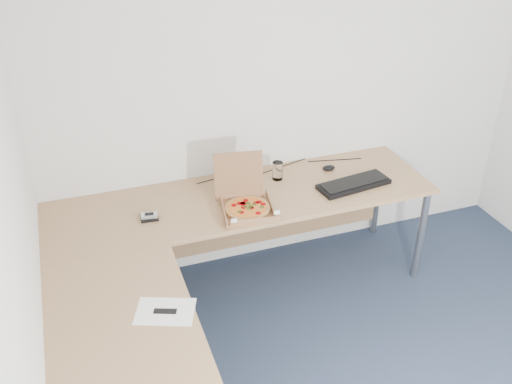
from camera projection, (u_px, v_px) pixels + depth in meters
name	position (u px, v px, depth m)	size (l,w,h in m)	color
room_shell	(455.00, 231.00, 2.46)	(3.50, 3.50, 2.50)	silver
desk	(212.00, 247.00, 3.30)	(2.50, 2.20, 0.73)	tan
pizza_box	(247.00, 205.00, 3.56)	(0.31, 0.36, 0.32)	#9F6D45
drinking_glass	(278.00, 171.00, 3.89)	(0.07, 0.07, 0.13)	silver
keyboard	(354.00, 184.00, 3.83)	(0.49, 0.17, 0.03)	black
mouse	(329.00, 168.00, 4.02)	(0.09, 0.06, 0.03)	black
wallet	(149.00, 217.00, 3.49)	(0.11, 0.09, 0.02)	black
phone	(149.00, 215.00, 3.48)	(0.10, 0.05, 0.02)	#B2B5BA
paper_sheet	(165.00, 311.00, 2.79)	(0.28, 0.20, 0.00)	white
cable_bundle	(277.00, 168.00, 4.04)	(0.59, 0.04, 0.01)	black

